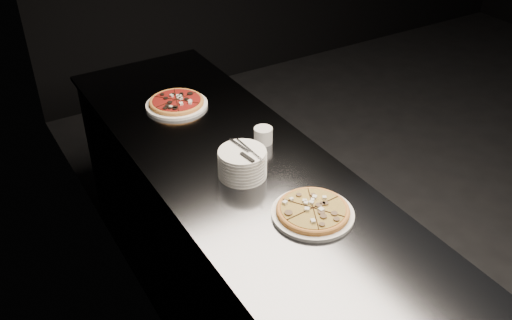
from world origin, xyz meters
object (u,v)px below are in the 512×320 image
ramekin (263,135)px  cutlery (246,152)px  pizza_mushroom (313,211)px  pizza_tomato (177,103)px  counter (243,248)px  plate_stack (242,163)px

ramekin → cutlery: bearing=-136.5°
pizza_mushroom → pizza_tomato: (-0.08, 1.03, -0.00)m
counter → pizza_mushroom: 0.64m
pizza_mushroom → plate_stack: size_ratio=1.58×
cutlery → ramekin: (0.20, 0.19, -0.08)m
pizza_mushroom → cutlery: cutlery is taller
counter → cutlery: 0.58m
pizza_tomato → cutlery: cutlery is taller
counter → plate_stack: size_ratio=12.59×
ramekin → pizza_tomato: bearing=110.2°
pizza_tomato → cutlery: (-0.01, -0.69, 0.10)m
pizza_tomato → cutlery: bearing=-90.8°
pizza_tomato → plate_stack: 0.68m
pizza_tomato → ramekin: bearing=-69.8°
counter → ramekin: bearing=32.2°
pizza_mushroom → counter: bearing=98.7°
cutlery → ramekin: size_ratio=2.53×
pizza_mushroom → cutlery: bearing=104.0°
pizza_mushroom → cutlery: size_ratio=1.47×
counter → ramekin: 0.54m
counter → plate_stack: bearing=-115.7°
counter → ramekin: ramekin is taller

